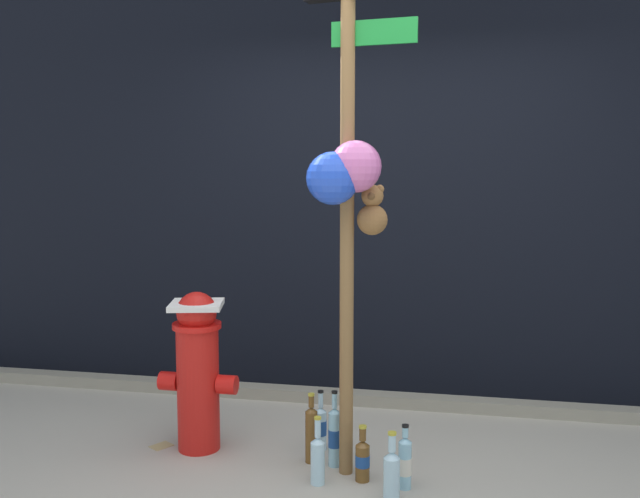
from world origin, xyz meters
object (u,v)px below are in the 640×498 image
at_px(fire_hydrant, 198,368).
at_px(bottle_2, 363,459).
at_px(bottle_4, 405,462).
at_px(bottle_0, 321,427).
at_px(bottle_5, 318,458).
at_px(memorial_post, 345,147).
at_px(bottle_1, 392,473).
at_px(bottle_3, 334,436).
at_px(bottle_6, 311,433).

xyz_separation_m(fire_hydrant, bottle_2, (0.96, -0.22, -0.35)).
bearing_deg(bottle_4, bottle_0, 142.45).
bearing_deg(bottle_5, bottle_0, 99.11).
xyz_separation_m(memorial_post, fire_hydrant, (-0.86, 0.18, -1.21)).
xyz_separation_m(bottle_0, bottle_1, (0.45, -0.51, 0.00)).
height_order(bottle_2, bottle_3, bottle_3).
relative_size(bottle_2, bottle_5, 0.83).
xyz_separation_m(fire_hydrant, bottle_3, (0.79, -0.08, -0.30)).
distance_m(memorial_post, bottle_1, 1.58).
xyz_separation_m(bottle_3, bottle_5, (-0.05, -0.22, -0.03)).
bearing_deg(bottle_3, bottle_1, -43.60).
bearing_deg(bottle_5, bottle_6, 108.91).
xyz_separation_m(memorial_post, bottle_0, (-0.18, 0.30, -1.54)).
bearing_deg(bottle_5, bottle_1, -14.08).
distance_m(memorial_post, bottle_2, 1.56).
bearing_deg(fire_hydrant, bottle_3, -5.73).
relative_size(fire_hydrant, bottle_6, 2.36).
height_order(fire_hydrant, bottle_1, fire_hydrant).
height_order(bottle_0, bottle_3, bottle_3).
xyz_separation_m(bottle_0, bottle_5, (0.07, -0.42, 0.00)).
height_order(bottle_3, bottle_6, bottle_3).
bearing_deg(fire_hydrant, bottle_4, -12.67).
height_order(fire_hydrant, bottle_0, fire_hydrant).
height_order(memorial_post, bottle_1, memorial_post).
height_order(memorial_post, bottle_3, memorial_post).
distance_m(bottle_0, bottle_2, 0.45).
distance_m(memorial_post, bottle_3, 1.52).
xyz_separation_m(bottle_2, bottle_5, (-0.22, -0.08, 0.02)).
relative_size(bottle_1, bottle_3, 0.81).
bearing_deg(bottle_5, bottle_2, 19.46).
bearing_deg(memorial_post, bottle_1, -38.89).
relative_size(bottle_1, bottle_6, 0.88).
bearing_deg(bottle_4, bottle_3, 154.33).
xyz_separation_m(fire_hydrant, bottle_5, (0.74, -0.30, -0.33)).
height_order(fire_hydrant, bottle_5, fire_hydrant).
relative_size(bottle_0, bottle_3, 0.83).
bearing_deg(bottle_3, bottle_4, -25.67).
distance_m(memorial_post, bottle_4, 1.58).
height_order(bottle_0, bottle_4, bottle_0).
bearing_deg(bottle_5, bottle_4, 4.81).
bearing_deg(bottle_3, bottle_2, -40.53).
distance_m(bottle_2, bottle_4, 0.22).
relative_size(bottle_2, bottle_4, 0.89).
distance_m(bottle_2, bottle_5, 0.23).
bearing_deg(bottle_2, bottle_0, 129.52).
xyz_separation_m(fire_hydrant, bottle_0, (0.68, 0.12, -0.34)).
relative_size(bottle_0, bottle_2, 1.18).
bearing_deg(bottle_2, bottle_4, -10.52).
xyz_separation_m(memorial_post, bottle_1, (0.26, -0.21, -1.54)).
distance_m(bottle_1, bottle_6, 0.57).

